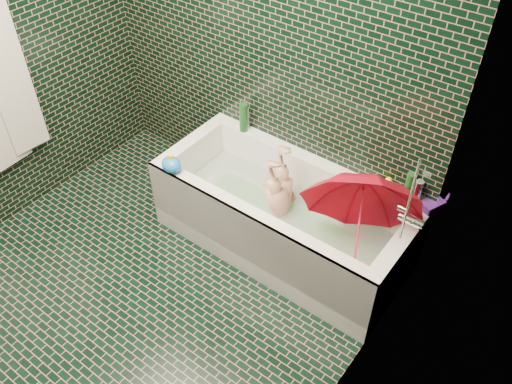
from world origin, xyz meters
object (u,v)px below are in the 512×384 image
Objects in this scene: bath_toy at (171,164)px; rubber_duck at (383,183)px; child at (281,208)px; bathtub at (282,223)px; umbrella at (359,224)px.

rubber_duck is at bearing 17.84° from bath_toy.
child is 0.78m from bath_toy.
bathtub is 13.47× the size of rubber_duck.
umbrella is (0.59, -0.07, 0.27)m from child.
child is at bearing -159.16° from rubber_duck.
umbrella is (0.56, -0.03, 0.37)m from bathtub.
rubber_duck is (-0.05, 0.38, 0.02)m from umbrella.
bath_toy is (-0.66, -0.32, 0.40)m from bathtub.
bath_toy is at bearing 173.31° from umbrella.
umbrella is at bearing 1.27° from bath_toy.
umbrella reaches higher than child.
rubber_duck is 1.35m from bath_toy.
rubber_duck is at bearing 76.99° from umbrella.
bath_toy is (-1.22, -0.29, 0.03)m from umbrella.
umbrella is at bearing 76.69° from child.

